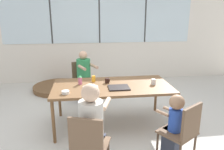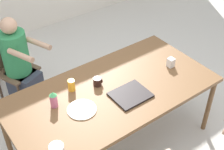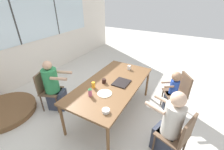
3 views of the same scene
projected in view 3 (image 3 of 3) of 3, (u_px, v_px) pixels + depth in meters
ground_plane at (112, 112)px, 3.27m from camera, size 16.00×16.00×0.00m
wall_back_with_windows at (17, 32)px, 3.75m from camera, size 8.40×0.08×2.80m
dining_table at (112, 85)px, 2.94m from camera, size 1.99×1.01×0.73m
chair_for_woman_green_shirt at (47, 88)px, 3.18m from camera, size 0.52×0.52×0.86m
chair_for_man_blue_shirt at (179, 135)px, 2.12m from camera, size 0.51×0.51×0.86m
chair_for_toddler at (180, 90)px, 3.10m from camera, size 0.55×0.55×0.86m
person_woman_green_shirt at (54, 88)px, 3.16m from camera, size 0.48×0.61×1.13m
person_man_blue_shirt at (169, 127)px, 2.21m from camera, size 0.43×0.57×1.17m
person_toddler at (172, 92)px, 3.11m from camera, size 0.32×0.36×0.94m
food_tray_dark at (122, 83)px, 2.92m from camera, size 0.34×0.28×0.02m
coffee_mug at (104, 81)px, 2.91m from camera, size 0.09×0.08×0.08m
sippy_cup at (90, 92)px, 2.52m from camera, size 0.07×0.07×0.16m
juice_glass at (93, 85)px, 2.76m from camera, size 0.07×0.07×0.11m
milk_carton_small at (129, 68)px, 3.42m from camera, size 0.06×0.06×0.10m
bowl_white_shallow at (106, 111)px, 2.20m from camera, size 0.12×0.12×0.05m
plate_tortillas at (105, 93)px, 2.61m from camera, size 0.26×0.26×0.01m
folded_table_stack at (5, 111)px, 3.21m from camera, size 1.24×1.24×0.12m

